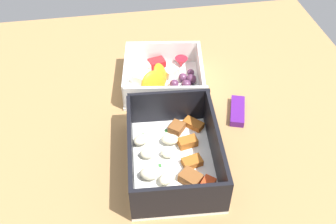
{
  "coord_description": "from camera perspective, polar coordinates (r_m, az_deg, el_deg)",
  "views": [
    {
      "loc": [
        45.91,
        -7.72,
        49.83
      ],
      "look_at": [
        -1.2,
        -0.08,
        4.0
      ],
      "focal_mm": 41.0,
      "sensor_mm": 36.0,
      "label": 1
    }
  ],
  "objects": [
    {
      "name": "table_surface",
      "position": [
        0.67,
        0.23,
        -2.53
      ],
      "size": [
        80.0,
        80.0,
        2.0
      ],
      "primitive_type": "cube",
      "color": "#9E7547",
      "rests_on": "ground"
    },
    {
      "name": "pasta_container",
      "position": [
        0.59,
        0.84,
        -6.37
      ],
      "size": [
        20.13,
        14.86,
        6.92
      ],
      "rotation": [
        0.0,
        0.0,
        -0.07
      ],
      "color": "white",
      "rests_on": "table_surface"
    },
    {
      "name": "fruit_bowl",
      "position": [
        0.74,
        -0.66,
        5.18
      ],
      "size": [
        16.38,
        16.57,
        5.99
      ],
      "rotation": [
        0.0,
        0.0,
        -0.14
      ],
      "color": "white",
      "rests_on": "table_surface"
    },
    {
      "name": "candy_bar",
      "position": [
        0.7,
        10.28,
        0.16
      ],
      "size": [
        7.4,
        4.43,
        1.2
      ],
      "primitive_type": "cube",
      "rotation": [
        0.0,
        0.0,
        -0.31
      ],
      "color": "#51197A",
      "rests_on": "table_surface"
    }
  ]
}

